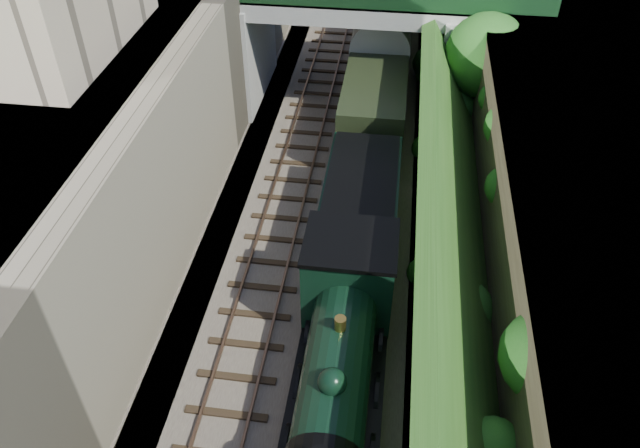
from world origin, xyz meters
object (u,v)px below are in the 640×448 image
(tree, at_px, (488,57))
(locomotive, at_px, (338,365))
(tender, at_px, (360,210))
(road_bridge, at_px, (377,28))

(tree, bearing_deg, locomotive, -107.82)
(tree, height_order, tender, tree)
(road_bridge, height_order, locomotive, road_bridge)
(tree, relative_size, tender, 1.10)
(tree, height_order, locomotive, tree)
(road_bridge, height_order, tree, road_bridge)
(road_bridge, xyz_separation_m, locomotive, (0.26, -18.42, -2.18))
(road_bridge, relative_size, locomotive, 1.56)
(road_bridge, bearing_deg, locomotive, -89.20)
(locomotive, height_order, tender, locomotive)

